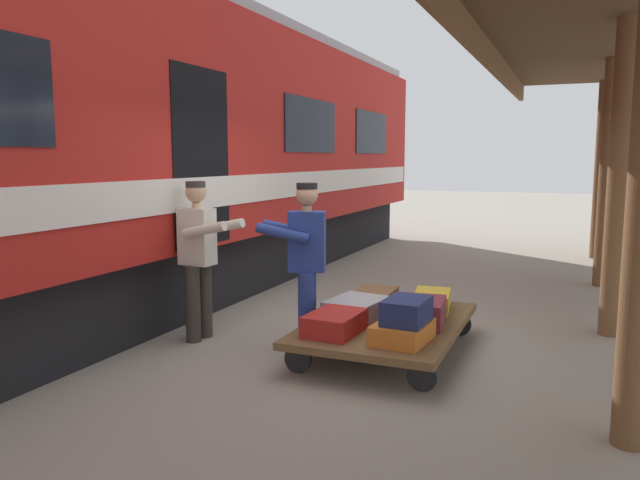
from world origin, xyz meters
The scene contains 13 objects.
ground_plane centered at (0.00, 0.00, 0.00)m, with size 60.00×60.00×0.00m, color gray.
platform_canopy centered at (-2.38, 0.00, 3.24)m, with size 3.20×14.93×3.56m.
train_car centered at (3.39, 0.00, 2.06)m, with size 3.02×17.58×4.00m.
luggage_cart centered at (-0.34, 0.14, 0.28)m, with size 1.44×2.19×0.33m.
suitcase_brown_leather centered at (-0.01, -0.46, 0.41)m, with size 0.42×0.56×0.17m, color brown.
suitcase_gray_aluminum centered at (-0.01, 0.14, 0.42)m, with size 0.49×0.63×0.19m, color #9EA0A5.
suitcase_orange_carryall centered at (-0.66, 0.74, 0.41)m, with size 0.44×0.60×0.17m, color #CC6B23.
suitcase_red_plastic centered at (-0.01, 0.74, 0.42)m, with size 0.43×0.61×0.20m, color #AD231E.
suitcase_yellow_case centered at (-0.66, -0.46, 0.43)m, with size 0.36×0.58×0.20m, color gold.
suitcase_burgundy_valise centered at (-0.66, 0.14, 0.45)m, with size 0.48×0.58×0.25m, color maroon.
suitcase_navy_fabric centered at (-0.69, 0.73, 0.60)m, with size 0.35×0.49×0.22m, color navy.
porter_in_overalls centered at (0.45, 0.39, 0.93)m, with size 0.73×0.56×1.70m.
porter_by_door centered at (1.64, 0.50, 0.93)m, with size 0.69×0.46×1.70m.
Camera 1 is at (-2.02, 5.85, 1.95)m, focal length 34.08 mm.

